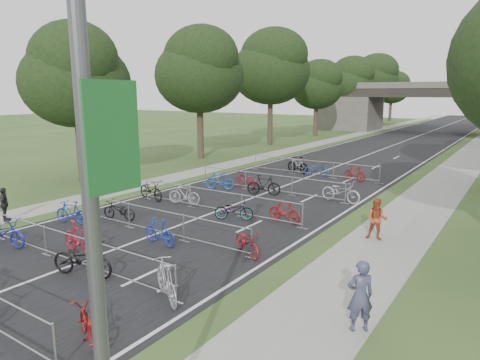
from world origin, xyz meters
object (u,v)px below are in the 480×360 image
Objects in this scene: pedestrian_a at (360,296)px; pedestrian_c at (4,205)px; overpass_bridge at (429,108)px; lamppost at (94,221)px; pedestrian_b at (377,220)px.

pedestrian_a is 1.16× the size of pedestrian_c.
pedestrian_c is at bearing -39.50° from pedestrian_a.
overpass_bridge is 20.18× the size of pedestrian_c.
lamppost is at bearing -82.47° from overpass_bridge.
pedestrian_a is at bearing -87.18° from pedestrian_b.
pedestrian_a is 16.00m from pedestrian_c.
overpass_bridge is 17.40× the size of pedestrian_a.
overpass_bridge reaches higher than pedestrian_c.
overpass_bridge is at bearing -57.25° from pedestrian_c.
pedestrian_b is at bearing -81.31° from overpass_bridge.
lamppost is 4.61× the size of pedestrian_a.
pedestrian_c is (-16.00, -0.05, -0.12)m from pedestrian_a.
lamppost is 7.47m from pedestrian_a.
lamppost reaches higher than pedestrian_a.
lamppost reaches higher than overpass_bridge.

